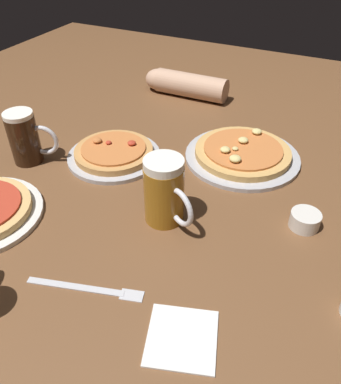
{
  "coord_description": "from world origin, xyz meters",
  "views": [
    {
      "loc": [
        0.33,
        -0.68,
        0.61
      ],
      "look_at": [
        0.0,
        0.0,
        0.02
      ],
      "focal_mm": 36.56,
      "sensor_mm": 36.0,
      "label": 1
    }
  ],
  "objects_px": {
    "ramekin_butter": "(305,220)",
    "diner_arm": "(183,84)",
    "pizza_plate_side": "(114,153)",
    "fork_left": "(88,288)",
    "pizza_plate_far": "(242,154)",
    "beer_mug_amber": "(25,138)",
    "beer_mug_dark": "(165,192)",
    "napkin_folded": "(182,337)"
  },
  "relations": [
    {
      "from": "ramekin_butter",
      "to": "diner_arm",
      "type": "distance_m",
      "value": 0.76
    },
    {
      "from": "pizza_plate_side",
      "to": "fork_left",
      "type": "bearing_deg",
      "value": -64.13
    },
    {
      "from": "pizza_plate_far",
      "to": "beer_mug_amber",
      "type": "bearing_deg",
      "value": -153.31
    },
    {
      "from": "beer_mug_amber",
      "to": "diner_arm",
      "type": "distance_m",
      "value": 0.62
    },
    {
      "from": "pizza_plate_side",
      "to": "beer_mug_dark",
      "type": "relative_size",
      "value": 1.64
    },
    {
      "from": "pizza_plate_far",
      "to": "fork_left",
      "type": "bearing_deg",
      "value": -102.53
    },
    {
      "from": "beer_mug_dark",
      "to": "ramekin_butter",
      "type": "distance_m",
      "value": 0.32
    },
    {
      "from": "ramekin_butter",
      "to": "beer_mug_dark",
      "type": "bearing_deg",
      "value": -159.09
    },
    {
      "from": "pizza_plate_far",
      "to": "napkin_folded",
      "type": "relative_size",
      "value": 2.67
    },
    {
      "from": "fork_left",
      "to": "diner_arm",
      "type": "distance_m",
      "value": 0.91
    },
    {
      "from": "fork_left",
      "to": "diner_arm",
      "type": "relative_size",
      "value": 0.73
    },
    {
      "from": "beer_mug_amber",
      "to": "fork_left",
      "type": "bearing_deg",
      "value": -36.64
    },
    {
      "from": "pizza_plate_side",
      "to": "napkin_folded",
      "type": "bearing_deg",
      "value": -46.67
    },
    {
      "from": "ramekin_butter",
      "to": "fork_left",
      "type": "xyz_separation_m",
      "value": [
        -0.34,
        -0.36,
        -0.02
      ]
    },
    {
      "from": "pizza_plate_side",
      "to": "beer_mug_amber",
      "type": "xyz_separation_m",
      "value": [
        -0.2,
        -0.11,
        0.06
      ]
    },
    {
      "from": "pizza_plate_side",
      "to": "ramekin_butter",
      "type": "xyz_separation_m",
      "value": [
        0.54,
        -0.06,
        0.0
      ]
    },
    {
      "from": "pizza_plate_far",
      "to": "diner_arm",
      "type": "xyz_separation_m",
      "value": [
        -0.33,
        0.32,
        0.03
      ]
    },
    {
      "from": "diner_arm",
      "to": "napkin_folded",
      "type": "bearing_deg",
      "value": -65.76
    },
    {
      "from": "pizza_plate_far",
      "to": "ramekin_butter",
      "type": "relative_size",
      "value": 4.75
    },
    {
      "from": "beer_mug_dark",
      "to": "pizza_plate_far",
      "type": "bearing_deg",
      "value": 75.63
    },
    {
      "from": "ramekin_butter",
      "to": "napkin_folded",
      "type": "xyz_separation_m",
      "value": [
        -0.13,
        -0.37,
        -0.01
      ]
    },
    {
      "from": "pizza_plate_side",
      "to": "beer_mug_amber",
      "type": "relative_size",
      "value": 1.78
    },
    {
      "from": "ramekin_butter",
      "to": "napkin_folded",
      "type": "distance_m",
      "value": 0.4
    },
    {
      "from": "pizza_plate_far",
      "to": "pizza_plate_side",
      "type": "height_order",
      "value": "pizza_plate_far"
    },
    {
      "from": "beer_mug_amber",
      "to": "beer_mug_dark",
      "type": "bearing_deg",
      "value": -6.99
    },
    {
      "from": "pizza_plate_far",
      "to": "beer_mug_amber",
      "type": "xyz_separation_m",
      "value": [
        -0.53,
        -0.27,
        0.06
      ]
    },
    {
      "from": "pizza_plate_far",
      "to": "fork_left",
      "type": "height_order",
      "value": "pizza_plate_far"
    },
    {
      "from": "beer_mug_dark",
      "to": "fork_left",
      "type": "distance_m",
      "value": 0.26
    },
    {
      "from": "napkin_folded",
      "to": "fork_left",
      "type": "distance_m",
      "value": 0.21
    },
    {
      "from": "beer_mug_dark",
      "to": "diner_arm",
      "type": "relative_size",
      "value": 0.51
    },
    {
      "from": "pizza_plate_side",
      "to": "diner_arm",
      "type": "height_order",
      "value": "diner_arm"
    },
    {
      "from": "napkin_folded",
      "to": "beer_mug_amber",
      "type": "bearing_deg",
      "value": 152.53
    },
    {
      "from": "beer_mug_dark",
      "to": "napkin_folded",
      "type": "xyz_separation_m",
      "value": [
        0.16,
        -0.26,
        -0.07
      ]
    },
    {
      "from": "pizza_plate_far",
      "to": "beer_mug_amber",
      "type": "height_order",
      "value": "beer_mug_amber"
    },
    {
      "from": "pizza_plate_side",
      "to": "beer_mug_dark",
      "type": "height_order",
      "value": "beer_mug_dark"
    },
    {
      "from": "ramekin_butter",
      "to": "beer_mug_amber",
      "type": "bearing_deg",
      "value": -175.6
    },
    {
      "from": "pizza_plate_side",
      "to": "beer_mug_dark",
      "type": "xyz_separation_m",
      "value": [
        0.24,
        -0.17,
        0.06
      ]
    },
    {
      "from": "beer_mug_amber",
      "to": "napkin_folded",
      "type": "xyz_separation_m",
      "value": [
        0.61,
        -0.32,
        -0.07
      ]
    },
    {
      "from": "fork_left",
      "to": "diner_arm",
      "type": "height_order",
      "value": "diner_arm"
    },
    {
      "from": "beer_mug_dark",
      "to": "napkin_folded",
      "type": "relative_size",
      "value": 1.33
    },
    {
      "from": "pizza_plate_far",
      "to": "ramekin_butter",
      "type": "height_order",
      "value": "pizza_plate_far"
    },
    {
      "from": "napkin_folded",
      "to": "diner_arm",
      "type": "xyz_separation_m",
      "value": [
        -0.41,
        0.9,
        0.04
      ]
    }
  ]
}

